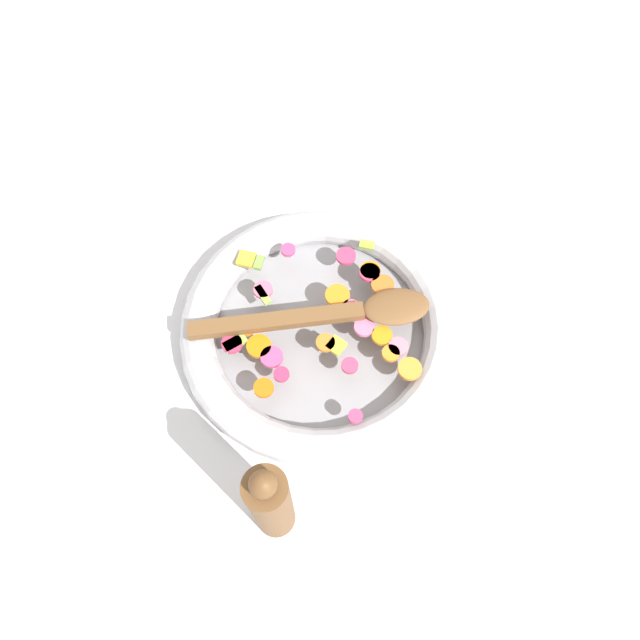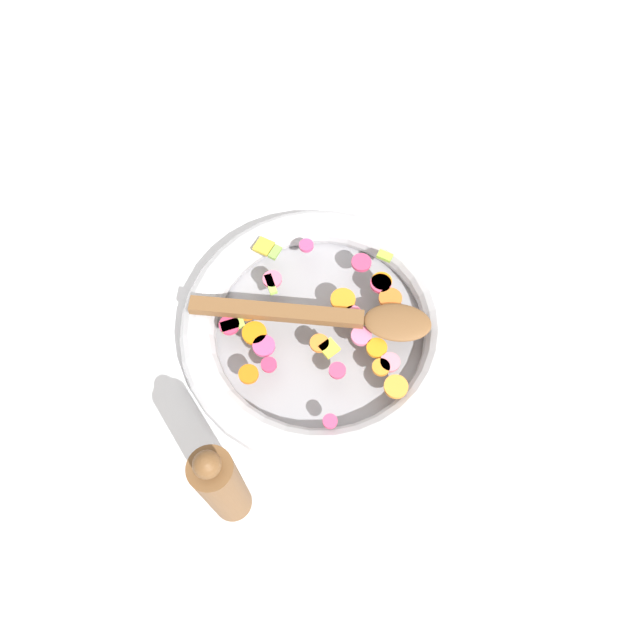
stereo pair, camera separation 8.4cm
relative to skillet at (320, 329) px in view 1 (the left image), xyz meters
name	(u,v)px [view 1 (the left image)]	position (x,y,z in m)	size (l,w,h in m)	color
ground_plane	(320,335)	(0.00, 0.00, -0.02)	(4.00, 4.00, 0.00)	silver
skillet	(320,329)	(0.00, 0.00, 0.00)	(0.39, 0.39, 0.05)	gray
chopped_vegetables	(323,320)	(0.00, 0.00, 0.03)	(0.29, 0.27, 0.01)	orange
wooden_spoon	(336,314)	(0.02, 0.00, 0.04)	(0.33, 0.10, 0.01)	brown
pepper_mill	(271,503)	(-0.04, -0.25, 0.08)	(0.05, 0.05, 0.22)	brown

